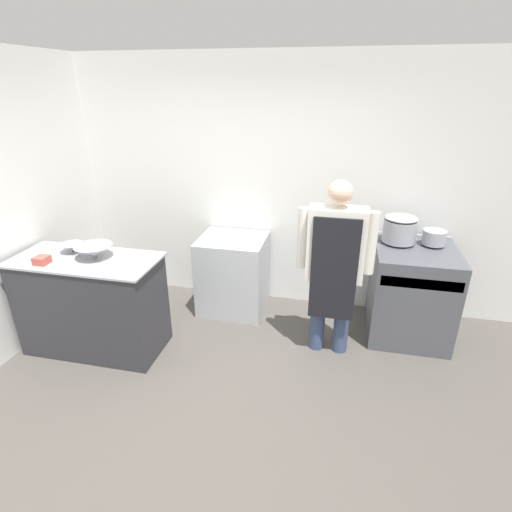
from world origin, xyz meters
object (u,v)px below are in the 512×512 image
Objects in this scene: stove at (411,293)px; person_cook at (335,260)px; stock_pot at (400,228)px; fridge_unit at (233,274)px; plastic_tub at (42,260)px; mixing_bowl at (94,252)px; sauce_pot at (434,237)px.

person_cook is at bearing -149.24° from stove.
stove is at bearing 30.76° from person_cook.
stock_pot is at bearing 45.01° from person_cook.
stock_pot is (1.70, 0.04, 0.66)m from fridge_unit.
stove is 0.66m from stock_pot.
fridge_unit is 7.40× the size of plastic_tub.
sauce_pot is at bearing 18.01° from mixing_bowl.
mixing_bowl reaches higher than fridge_unit.
sauce_pot reaches higher than stove.
fridge_unit is at bearing 153.08° from person_cook.
person_cook is at bearing 13.71° from plastic_tub.
person_cook is 5.18× the size of stock_pot.
person_cook is (1.10, -0.56, 0.52)m from fridge_unit.
fridge_unit is 3.92× the size of sauce_pot.
stock_pot is (2.72, 0.99, 0.09)m from mixing_bowl.
person_cook is 2.16m from mixing_bowl.
fridge_unit is 2.56× the size of mixing_bowl.
stock_pot is at bearing 180.00° from sauce_pot.
person_cook reaches higher than stock_pot.
mixing_bowl reaches higher than plastic_tub.
plastic_tub is at bearing -161.92° from stove.
mixing_bowl is 3.20m from sauce_pot.
stock_pot is (-0.17, 0.14, 0.62)m from stove.
person_cook reaches higher than plastic_tub.
person_cook reaches higher than sauce_pot.
mixing_bowl is at bearing -161.99° from sauce_pot.
stock_pot reaches higher than plastic_tub.
mixing_bowl is at bearing -136.93° from fridge_unit.
person_cook reaches higher than fridge_unit.
person_cook is at bearing -26.92° from fridge_unit.
plastic_tub is at bearing -158.71° from stock_pot.
stove is at bearing 16.38° from mixing_bowl.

